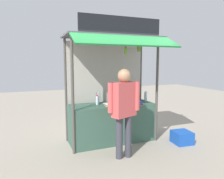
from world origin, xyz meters
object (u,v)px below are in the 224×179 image
object	(u,v)px
magazine_stack_back_left	(136,103)
water_bottle_center	(115,96)
plastic_crate	(182,137)
water_bottle_back_right	(98,98)
magazine_stack_front_left	(109,105)
water_bottle_rear_center	(97,100)
banana_bunch_leftmost	(139,49)
water_bottle_mid_left	(146,97)
water_bottle_left	(131,98)
vendor_person	(124,105)
banana_bunch_inner_right	(126,51)

from	to	relation	value
magazine_stack_back_left	water_bottle_center	bearing A→B (deg)	119.76
magazine_stack_back_left	plastic_crate	bearing A→B (deg)	-24.88
water_bottle_back_right	magazine_stack_front_left	xyz separation A→B (m)	(0.18, -0.30, -0.12)
water_bottle_rear_center	banana_bunch_leftmost	world-z (taller)	banana_bunch_leftmost
water_bottle_mid_left	water_bottle_rear_center	distance (m)	1.27
water_bottle_mid_left	plastic_crate	world-z (taller)	water_bottle_mid_left
water_bottle_left	water_bottle_rear_center	size ratio (longest dim) A/B	1.01
vendor_person	plastic_crate	size ratio (longest dim) A/B	4.34
magazine_stack_back_left	water_bottle_left	bearing A→B (deg)	80.86
water_bottle_mid_left	banana_bunch_leftmost	distance (m)	1.35
water_bottle_left	plastic_crate	bearing A→B (deg)	-40.92
water_bottle_back_right	vendor_person	size ratio (longest dim) A/B	0.17
magazine_stack_back_left	vendor_person	bearing A→B (deg)	-133.75
water_bottle_mid_left	vendor_person	xyz separation A→B (m)	(-1.05, -0.94, 0.04)
magazine_stack_front_left	vendor_person	size ratio (longest dim) A/B	0.18
water_bottle_rear_center	vendor_person	bearing A→B (deg)	-77.36
water_bottle_rear_center	banana_bunch_leftmost	bearing A→B (deg)	-34.94
water_bottle_back_right	banana_bunch_inner_right	bearing A→B (deg)	-55.98
water_bottle_center	banana_bunch_inner_right	bearing A→B (deg)	-93.43
water_bottle_rear_center	magazine_stack_back_left	distance (m)	0.90
plastic_crate	water_bottle_back_right	bearing A→B (deg)	152.52
water_bottle_back_right	vendor_person	world-z (taller)	vendor_person
magazine_stack_front_left	magazine_stack_back_left	world-z (taller)	magazine_stack_back_left
water_bottle_left	vendor_person	world-z (taller)	vendor_person
banana_bunch_inner_right	vendor_person	xyz separation A→B (m)	(-0.24, -0.45, -1.06)
water_bottle_mid_left	water_bottle_back_right	size ratio (longest dim) A/B	0.87
magazine_stack_front_left	magazine_stack_back_left	size ratio (longest dim) A/B	1.03
water_bottle_left	vendor_person	distance (m)	1.17
magazine_stack_back_left	banana_bunch_inner_right	xyz separation A→B (m)	(-0.35, -0.17, 1.18)
water_bottle_rear_center	banana_bunch_inner_right	size ratio (longest dim) A/B	0.79
water_bottle_left	vendor_person	xyz separation A→B (m)	(-0.65, -0.97, 0.05)
water_bottle_left	magazine_stack_back_left	xyz separation A→B (m)	(-0.06, -0.35, -0.07)
water_bottle_center	vendor_person	world-z (taller)	vendor_person
magazine_stack_back_left	banana_bunch_leftmost	xyz separation A→B (m)	(-0.04, -0.17, 1.23)
water_bottle_center	vendor_person	xyz separation A→B (m)	(-0.29, -1.16, 0.02)
water_bottle_center	water_bottle_mid_left	bearing A→B (deg)	-15.88
vendor_person	plastic_crate	bearing A→B (deg)	-14.65
banana_bunch_leftmost	plastic_crate	distance (m)	2.29
water_bottle_left	water_bottle_rear_center	world-z (taller)	water_bottle_left
water_bottle_center	water_bottle_back_right	xyz separation A→B (m)	(-0.47, -0.08, -0.00)
water_bottle_left	banana_bunch_leftmost	size ratio (longest dim) A/B	1.01
water_bottle_rear_center	banana_bunch_inner_right	distance (m)	1.33
water_bottle_left	magazine_stack_front_left	xyz separation A→B (m)	(-0.65, -0.19, -0.09)
water_bottle_center	water_bottle_rear_center	xyz separation A→B (m)	(-0.51, -0.17, -0.03)
water_bottle_center	plastic_crate	world-z (taller)	water_bottle_center
water_bottle_back_right	vendor_person	distance (m)	1.10
water_bottle_back_right	water_bottle_mid_left	bearing A→B (deg)	-6.38
magazine_stack_front_left	vendor_person	bearing A→B (deg)	-90.00
banana_bunch_inner_right	vendor_person	world-z (taller)	banana_bunch_inner_right
water_bottle_mid_left	vendor_person	world-z (taller)	vendor_person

